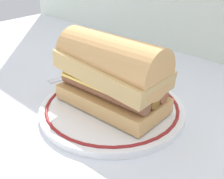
# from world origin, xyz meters

# --- Properties ---
(ground_plane) EXTENTS (1.50, 1.50, 0.00)m
(ground_plane) POSITION_xyz_m (0.00, 0.00, 0.00)
(ground_plane) COLOR silver
(plate) EXTENTS (0.26, 0.26, 0.01)m
(plate) POSITION_xyz_m (-0.03, 0.02, 0.01)
(plate) COLOR white
(plate) RESTS_ON ground_plane
(sausage_sandwich) EXTENTS (0.19, 0.10, 0.13)m
(sausage_sandwich) POSITION_xyz_m (-0.03, 0.02, 0.08)
(sausage_sandwich) COLOR tan
(sausage_sandwich) RESTS_ON plate
(butter_knife) EXTENTS (0.04, 0.17, 0.01)m
(butter_knife) POSITION_xyz_m (-0.19, 0.10, 0.00)
(butter_knife) COLOR silver
(butter_knife) RESTS_ON ground_plane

